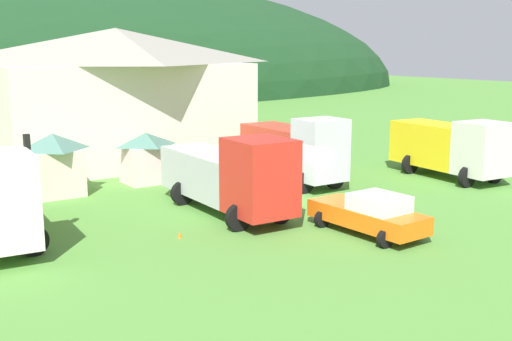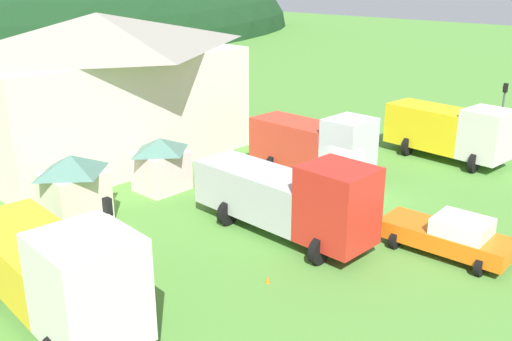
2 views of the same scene
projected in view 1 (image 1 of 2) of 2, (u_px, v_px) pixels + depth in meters
name	position (u px, v px, depth m)	size (l,w,h in m)	color
ground_plane	(304.00, 199.00, 30.55)	(200.00, 200.00, 0.00)	#518C38
depot_building	(118.00, 94.00, 39.56)	(16.15, 9.61, 8.30)	silver
play_shed_cream	(54.00, 164.00, 30.99)	(2.63, 2.39, 3.07)	beige
play_shed_pink	(147.00, 157.00, 34.04)	(2.53, 2.18, 2.69)	beige
crane_truck_red	(231.00, 175.00, 27.40)	(3.24, 8.41, 3.61)	red
tow_truck_silver	(295.00, 149.00, 33.66)	(3.14, 6.83, 3.67)	silver
flatbed_truck_yellow	(452.00, 146.00, 35.08)	(3.50, 7.18, 3.34)	silver
service_pickup_orange	(370.00, 214.00, 24.70)	(2.44, 5.04, 1.66)	orange
traffic_light_west	(29.00, 179.00, 22.80)	(0.20, 0.32, 4.15)	#4C4C51
traffic_cone_near_pickup	(180.00, 238.00, 24.37)	(0.36, 0.36, 0.49)	orange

